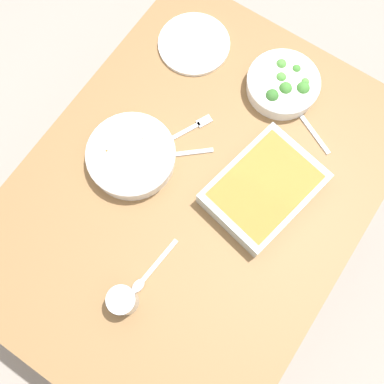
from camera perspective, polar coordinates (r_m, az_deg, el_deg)
name	(u,v)px	position (r m, az deg, el deg)	size (l,w,h in m)	color
ground_plane	(192,241)	(1.97, 0.00, -6.20)	(6.00, 6.00, 0.00)	#9E9389
dining_table	(192,201)	(1.33, 0.00, -1.11)	(1.20, 0.90, 0.74)	olive
stew_bowl	(131,156)	(1.26, -7.67, 4.54)	(0.25, 0.25, 0.06)	white
broccoli_bowl	(283,84)	(1.37, 11.42, 13.21)	(0.21, 0.21, 0.07)	white
baking_dish	(264,188)	(1.23, 9.09, 0.48)	(0.34, 0.27, 0.06)	silver
drink_cup	(123,301)	(1.17, -8.68, -13.41)	(0.07, 0.07, 0.08)	#B2BCC6
side_plate	(194,44)	(1.45, 0.25, 18.19)	(0.22, 0.22, 0.01)	white
spoon_by_stew	(174,154)	(1.28, -2.33, 4.76)	(0.13, 0.14, 0.01)	silver
spoon_by_broccoli	(306,122)	(1.36, 14.18, 8.55)	(0.09, 0.17, 0.01)	silver
spoon_spare	(149,273)	(1.20, -5.48, -10.16)	(0.18, 0.04, 0.01)	silver
fork_on_table	(189,130)	(1.31, -0.43, 7.88)	(0.17, 0.09, 0.01)	silver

